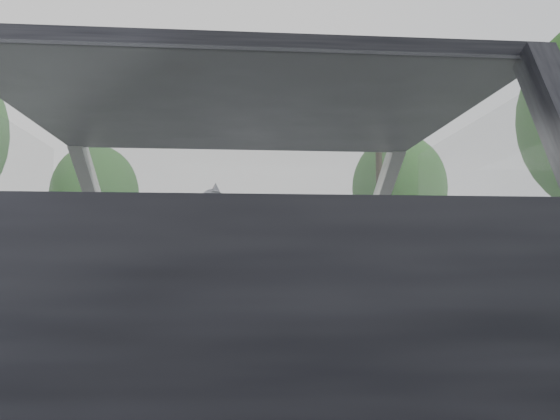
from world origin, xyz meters
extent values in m
cube|color=black|center=(0.00, 0.00, 0.72)|extent=(1.80, 4.00, 1.45)
cube|color=black|center=(0.00, 0.62, 0.85)|extent=(1.58, 0.45, 0.30)
cube|color=black|center=(-0.40, -0.29, 0.88)|extent=(0.50, 0.72, 0.42)
cube|color=black|center=(0.40, -0.29, 0.88)|extent=(0.50, 0.72, 0.42)
torus|color=black|center=(-0.40, 0.33, 0.92)|extent=(0.36, 0.36, 0.04)
ellipsoid|color=gray|center=(0.13, 0.64, 1.09)|extent=(0.66, 0.27, 0.29)
cube|color=gray|center=(4.30, 10.00, 0.58)|extent=(0.05, 90.00, 0.32)
imported|color=#B9B9B9|center=(-0.62, 23.79, 0.66)|extent=(2.38, 4.25, 1.32)
cube|color=#134A1B|center=(6.22, 18.79, 1.41)|extent=(0.13, 1.13, 2.82)
cylinder|color=black|center=(6.15, 20.49, 4.21)|extent=(0.33, 0.33, 8.42)
camera|label=1|loc=(-0.02, -2.41, 0.85)|focal=35.00mm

